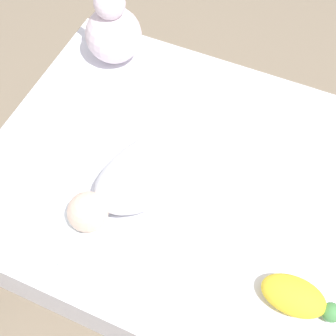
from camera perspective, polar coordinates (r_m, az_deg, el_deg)
name	(u,v)px	position (r m, az deg, el deg)	size (l,w,h in m)	color
ground_plane	(179,205)	(1.63, 1.36, -4.57)	(12.00, 12.00, 0.00)	#7A6B56
bed_mattress	(180,189)	(1.53, 1.44, -2.59)	(1.19, 0.98, 0.23)	white
burp_cloth	(75,237)	(1.34, -11.32, -8.23)	(0.17, 0.18, 0.02)	white
swaddled_baby	(148,174)	(1.33, -2.47, -0.69)	(0.37, 0.47, 0.16)	white
bunny_plush	(113,30)	(1.67, -6.73, 16.35)	(0.19, 0.19, 0.34)	silver
turtle_plush	(297,297)	(1.27, 15.45, -14.95)	(0.21, 0.10, 0.07)	yellow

